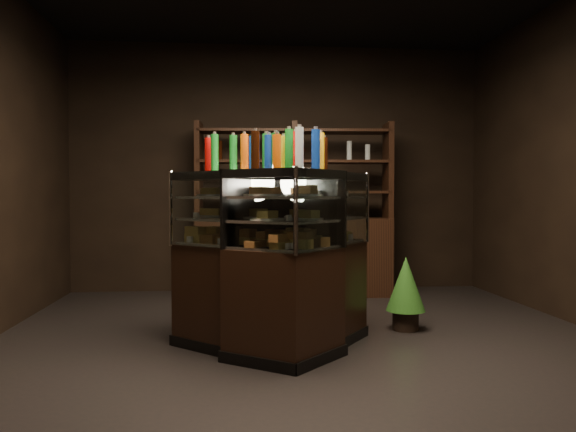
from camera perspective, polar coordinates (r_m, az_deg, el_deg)
The scene contains 7 objects.
ground at distance 4.59m, azimuth 1.64°, elevation -12.53°, with size 5.00×5.00×0.00m, color black.
room_shell at distance 4.51m, azimuth 1.66°, elevation 12.09°, with size 5.02×5.02×3.01m.
display_case at distance 4.25m, azimuth -1.02°, elevation -7.44°, with size 1.61×1.36×1.35m.
food_display at distance 4.19m, azimuth -1.01°, elevation -0.19°, with size 1.23×1.02×0.42m.
bottles_top at distance 4.21m, azimuth -1.04°, elevation 6.46°, with size 1.06×0.88×0.30m.
potted_conifer at distance 4.96m, azimuth 11.88°, elevation -6.64°, with size 0.33×0.33×0.72m.
back_shelving at distance 6.52m, azimuth 0.61°, elevation -2.74°, with size 2.27×0.57×2.00m.
Camera 1 is at (-0.56, -4.40, 1.15)m, focal length 35.00 mm.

